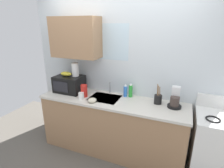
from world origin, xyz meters
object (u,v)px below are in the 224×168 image
object	(u,v)px
stove_range	(216,148)
cereal_canister	(84,91)
microwave	(69,84)
banana_bunch	(66,74)
paper_towel_roll	(75,70)
dish_soap_bottle_green	(131,90)
small_bowl	(92,100)
dish_soap_bottle_blue	(125,91)
utensil_crock	(158,99)
coffee_maker	(175,100)
mug_white	(81,96)

from	to	relation	value
stove_range	cereal_canister	xyz separation A→B (m)	(-1.93, -0.05, 0.54)
microwave	banana_bunch	distance (m)	0.18
paper_towel_roll	dish_soap_bottle_green	xyz separation A→B (m)	(0.92, 0.11, -0.27)
small_bowl	microwave	bearing A→B (deg)	156.11
banana_bunch	dish_soap_bottle_blue	distance (m)	1.02
paper_towel_roll	small_bowl	distance (m)	0.65
utensil_crock	small_bowl	distance (m)	0.95
dish_soap_bottle_blue	utensil_crock	bearing A→B (deg)	-8.40
cereal_canister	banana_bunch	bearing A→B (deg)	165.62
stove_range	small_bowl	bearing A→B (deg)	-173.20
banana_bunch	paper_towel_roll	distance (m)	0.18
cereal_canister	small_bowl	world-z (taller)	cereal_canister
coffee_maker	dish_soap_bottle_green	bearing A→B (deg)	171.07
stove_range	microwave	distance (m)	2.34
coffee_maker	stove_range	bearing A→B (deg)	-10.25
paper_towel_roll	coffee_maker	distance (m)	1.61
microwave	cereal_canister	size ratio (longest dim) A/B	2.41
stove_range	cereal_canister	world-z (taller)	cereal_canister
cereal_canister	stove_range	bearing A→B (deg)	1.59
utensil_crock	small_bowl	bearing A→B (deg)	-160.38
paper_towel_roll	cereal_canister	bearing A→B (deg)	-32.01
dish_soap_bottle_green	mug_white	size ratio (longest dim) A/B	2.39
coffee_maker	paper_towel_roll	bearing A→B (deg)	-179.70
mug_white	utensil_crock	bearing A→B (deg)	13.09
banana_bunch	dish_soap_bottle_blue	world-z (taller)	banana_bunch
small_bowl	banana_bunch	bearing A→B (deg)	157.73
banana_bunch	mug_white	distance (m)	0.50
coffee_maker	dish_soap_bottle_blue	bearing A→B (deg)	173.30
dish_soap_bottle_blue	utensil_crock	distance (m)	0.52
stove_range	paper_towel_roll	distance (m)	2.32
dish_soap_bottle_blue	small_bowl	xyz separation A→B (m)	(-0.38, -0.40, -0.06)
paper_towel_roll	small_bowl	bearing A→B (deg)	-33.08
stove_range	cereal_canister	bearing A→B (deg)	-178.41
microwave	utensil_crock	bearing A→B (deg)	2.80
stove_range	microwave	xyz separation A→B (m)	(-2.27, 0.04, 0.58)
stove_range	banana_bunch	xyz separation A→B (m)	(-2.32, 0.05, 0.75)
paper_towel_roll	cereal_canister	xyz separation A→B (m)	(0.24, -0.15, -0.28)
dish_soap_bottle_green	small_bowl	bearing A→B (deg)	-138.06
utensil_crock	cereal_canister	bearing A→B (deg)	-171.36
utensil_crock	small_bowl	size ratio (longest dim) A/B	2.26
coffee_maker	utensil_crock	distance (m)	0.23
microwave	dish_soap_bottle_blue	size ratio (longest dim) A/B	2.21
banana_bunch	dish_soap_bottle_green	xyz separation A→B (m)	(1.07, 0.16, -0.20)
mug_white	utensil_crock	distance (m)	1.15
stove_range	coffee_maker	bearing A→B (deg)	169.75
banana_bunch	cereal_canister	world-z (taller)	banana_bunch
dish_soap_bottle_blue	utensil_crock	xyz separation A→B (m)	(0.52, -0.08, -0.03)
stove_range	coffee_maker	size ratio (longest dim) A/B	3.86
paper_towel_roll	dish_soap_bottle_blue	bearing A→B (deg)	6.52
dish_soap_bottle_green	banana_bunch	bearing A→B (deg)	-171.33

